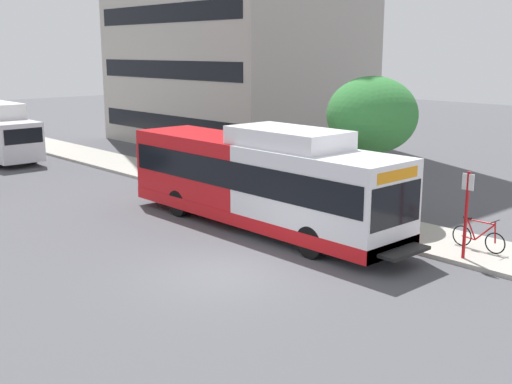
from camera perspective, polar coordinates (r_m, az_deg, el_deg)
The scene contains 6 objects.
ground_plane at distance 24.52m, azimuth -14.93°, elevation -2.41°, with size 120.00×120.00×0.00m, color #4C4C51.
sidewalk_curb at distance 26.83m, azimuth 0.43°, elevation -0.55°, with size 3.00×56.00×0.14m, color #A8A399.
transit_bus at distance 22.25m, azimuth 0.32°, elevation 1.02°, with size 2.58×12.25×3.65m.
bus_stop_sign_pole at distance 19.55m, azimuth 18.27°, elevation -1.40°, with size 0.10×0.36×2.60m.
bicycle_parked at distance 20.78m, azimuth 19.24°, elevation -3.77°, with size 0.52×1.76×1.02m.
street_tree_near_stop at distance 23.37m, azimuth 10.31°, elevation 6.74°, with size 3.26×3.26×5.13m.
Camera 1 is at (-10.78, -13.15, 6.15)m, focal length 44.82 mm.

